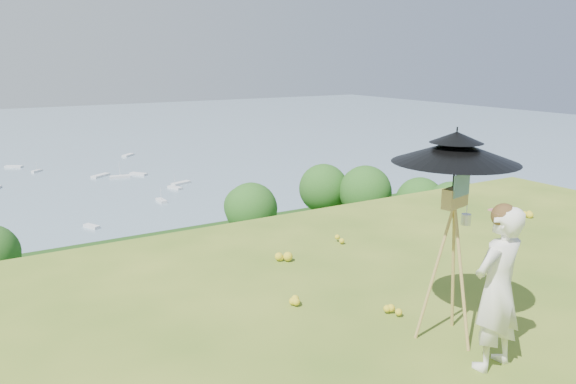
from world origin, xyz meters
TOP-DOWN VIEW (x-y plane):
  - shoreline_tier at (0.00, 75.00)m, footprint 170.00×28.00m
  - slope_trees at (0.00, 35.00)m, footprint 110.00×50.00m
  - harbor_town at (0.00, 75.00)m, footprint 110.00×22.00m
  - painter at (-0.48, 1.49)m, footprint 0.60×0.42m
  - field_easel at (-0.44, 2.10)m, footprint 0.80×0.80m
  - sun_umbrella at (-0.44, 2.13)m, footprint 1.49×1.49m
  - painter_cap at (-0.48, 1.49)m, footprint 0.21×0.26m

SIDE VIEW (x-z plane):
  - shoreline_tier at x=0.00m, z-range -40.00..-32.00m
  - harbor_town at x=0.00m, z-range -32.00..-27.00m
  - slope_trees at x=0.00m, z-range -18.00..-12.00m
  - painter at x=-0.48m, z-range 0.00..1.56m
  - field_easel at x=-0.44m, z-range 0.00..1.74m
  - painter_cap at x=-0.48m, z-range 1.47..1.57m
  - sun_umbrella at x=-0.44m, z-range 1.43..2.18m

